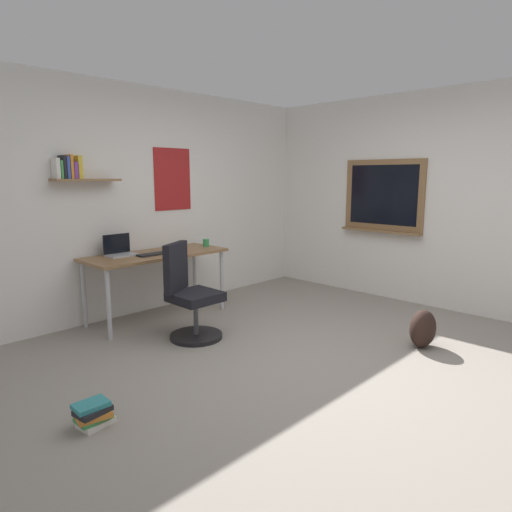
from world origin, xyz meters
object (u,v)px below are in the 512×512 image
Objects in this scene: coffee_mug at (206,243)px; backpack at (423,329)px; desk at (156,259)px; book_stack_on_floor at (93,414)px; office_chair at (189,298)px; laptop at (120,250)px; computer_mouse at (175,250)px; keyboard at (154,254)px.

coffee_mug is 2.64m from backpack.
desk is at bearing 177.44° from coffee_mug.
coffee_mug is 2.85m from book_stack_on_floor.
desk is 2.87m from backpack.
laptop is (-0.22, 0.92, 0.39)m from office_chair.
computer_mouse is (0.20, -0.08, 0.09)m from desk.
computer_mouse is at bearing -21.93° from desk.
coffee_mug is at bearing 41.71° from office_chair.
laptop is at bearing 156.77° from desk.
computer_mouse is (0.34, 0.69, 0.35)m from office_chair.
backpack is at bearing -77.84° from coffee_mug.
laptop reaches higher than book_stack_on_floor.
coffee_mug reaches higher than desk.
backpack is at bearing -59.47° from laptop.
computer_mouse is at bearing -22.76° from laptop.
office_chair is at bearing -76.79° from laptop.
laptop is at bearing 157.24° from computer_mouse.
computer_mouse is at bearing -174.18° from coffee_mug.
book_stack_on_floor is at bearing -144.94° from coffee_mug.
keyboard is 0.28m from computer_mouse.
backpack is 1.44× the size of book_stack_on_floor.
coffee_mug is (0.77, 0.05, 0.04)m from keyboard.
book_stack_on_floor is (-1.49, -1.54, -0.67)m from keyboard.
keyboard is at bearing -134.38° from desk.
computer_mouse is 0.42× the size of book_stack_on_floor.
computer_mouse is 1.13× the size of coffee_mug.
laptop is 0.87× the size of backpack.
computer_mouse is 0.29× the size of backpack.
computer_mouse is 0.49m from coffee_mug.
keyboard is 2.24m from book_stack_on_floor.
backpack is (1.03, -2.46, -0.58)m from computer_mouse.
desk is at bearing -23.23° from laptop.
coffee_mug is (0.83, 0.74, 0.38)m from office_chair.
desk is 0.23m from computer_mouse.
coffee_mug is at bearing 5.82° from computer_mouse.
laptop is at bearing 103.21° from office_chair.
office_chair is 9.13× the size of computer_mouse.
office_chair reaches higher than desk.
office_chair reaches higher than book_stack_on_floor.
laptop reaches higher than office_chair.
office_chair is at bearing 127.79° from backpack.
office_chair reaches higher than computer_mouse.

